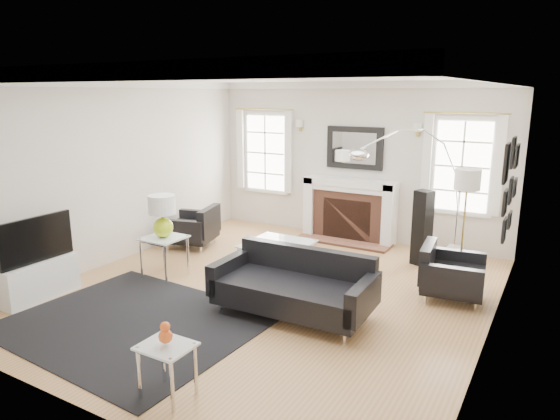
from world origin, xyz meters
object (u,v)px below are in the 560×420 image
Objects in this scene: fireplace at (349,210)px; coffee_table at (278,245)px; sofa at (295,287)px; armchair_right at (449,274)px; armchair_left at (194,228)px; gourd_lamp at (162,213)px; arc_floor_lamp at (410,189)px.

fireplace is 1.84× the size of coffee_table.
armchair_right is (1.50, 1.41, -0.02)m from sofa.
armchair_left reaches higher than armchair_right.
armchair_left is 1.11× the size of armchair_right.
arc_floor_lamp is at bearing 40.62° from gourd_lamp.
armchair_right is at bearing 4.14° from coffee_table.
arc_floor_lamp is (1.57, 1.32, 0.79)m from coffee_table.
gourd_lamp is (-2.21, 0.14, 0.61)m from sofa.
sofa is at bearing -3.72° from gourd_lamp.
sofa is 2.09× the size of coffee_table.
fireplace is 1.64× the size of armchair_left.
coffee_table is at bearing -99.05° from fireplace.
fireplace is 0.88× the size of sofa.
sofa is 3.17m from armchair_left.
armchair_right is at bearing -1.25° from armchair_left.
armchair_left is 0.48× the size of arc_floor_lamp.
fireplace is 3.31m from sofa.
arc_floor_lamp is at bearing 40.05° from coffee_table.
sofa is 1.86× the size of armchair_left.
fireplace is 1.56m from arc_floor_lamp.
gourd_lamp reaches higher than fireplace.
arc_floor_lamp is (3.40, 1.05, 0.84)m from armchair_left.
sofa reaches higher than armchair_right.
armchair_left is at bearing 178.75° from armchair_right.
armchair_left is 3.66m from arc_floor_lamp.
fireplace reaches higher than armchair_right.
arc_floor_lamp reaches higher than sofa.
coffee_table is at bearing 41.33° from gourd_lamp.
armchair_left is 1.70× the size of gourd_lamp.
fireplace is at bearing 80.95° from coffee_table.
armchair_left is 1.61m from gourd_lamp.
gourd_lamp is (0.58, -1.36, 0.62)m from armchair_left.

